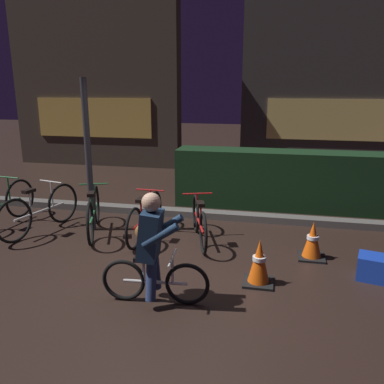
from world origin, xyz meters
The scene contains 14 objects.
ground_plane centered at (0.00, 0.00, 0.00)m, with size 40.00×40.00×0.00m, color black.
sidewalk_curb centered at (0.00, 2.20, 0.06)m, with size 12.00×0.24×0.12m, color #56544F.
hedge_row centered at (1.80, 3.10, 0.55)m, with size 4.80×0.70×1.11m, color black.
storefront_left centered at (-3.89, 6.50, 2.36)m, with size 4.93×0.54×4.74m.
storefront_right centered at (2.69, 7.20, 2.23)m, with size 4.87×0.54×4.48m.
street_post centered at (-1.60, 1.20, 1.21)m, with size 0.10×0.10×2.42m, color #2D2D33.
parked_bike_left_mid centered at (-2.37, 0.94, 0.36)m, with size 0.52×1.67×0.79m.
parked_bike_center_left centered at (-1.50, 1.05, 0.34)m, with size 0.62×1.56×0.76m.
parked_bike_center_right centered at (-0.64, 1.04, 0.33)m, with size 0.46×1.55×0.71m.
parked_bike_right_mid centered at (0.21, 1.07, 0.32)m, with size 0.56×1.45×0.70m.
traffic_cone_near centered at (1.17, -0.10, 0.27)m, with size 0.36×0.36×0.56m.
traffic_cone_far centered at (1.84, 0.79, 0.25)m, with size 0.36×0.36×0.53m.
blue_crate centered at (2.57, 0.30, 0.15)m, with size 0.44×0.32×0.30m, color #193DB7.
cyclist centered at (0.06, -0.75, 0.63)m, with size 1.19×0.50×1.25m.
Camera 1 is at (1.30, -4.53, 2.31)m, focal length 37.34 mm.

